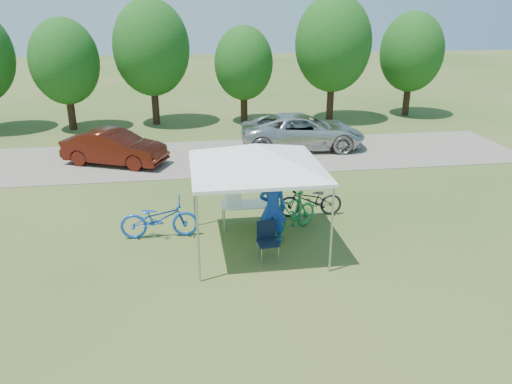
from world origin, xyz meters
TOP-DOWN VIEW (x-y plane):
  - ground at (0.00, 0.00)m, footprint 100.00×100.00m
  - gravel_strip at (0.00, 8.00)m, footprint 24.00×5.00m
  - canopy at (0.00, 0.00)m, footprint 4.53×4.53m
  - treeline at (-0.29, 14.05)m, footprint 24.89×4.28m
  - folding_table at (0.05, 1.30)m, footprint 1.62×0.68m
  - folding_chair at (0.18, -0.61)m, footprint 0.52×0.54m
  - cooler at (-0.44, 1.30)m, footprint 0.43×0.29m
  - ice_cream_cup at (0.54, 1.25)m, footprint 0.09×0.09m
  - cyclist at (0.46, 0.23)m, footprint 0.78×0.61m
  - bike_blue at (-2.44, 0.94)m, footprint 2.05×0.74m
  - bike_green at (1.08, 0.73)m, footprint 1.80×1.44m
  - bike_dark at (1.85, 1.69)m, footprint 1.89×0.67m
  - minivan at (3.32, 8.76)m, footprint 5.37×2.78m
  - sedan at (-4.31, 7.63)m, footprint 4.18×2.84m

SIDE VIEW (x-z plane):
  - ground at x=0.00m, z-range 0.00..0.00m
  - gravel_strip at x=0.00m, z-range 0.00..0.02m
  - bike_dark at x=1.85m, z-range 0.00..0.99m
  - bike_blue at x=-2.44m, z-range 0.00..1.07m
  - bike_green at x=1.08m, z-range 0.00..1.09m
  - folding_chair at x=0.18m, z-range 0.09..1.02m
  - folding_table at x=0.05m, z-range 0.29..0.96m
  - sedan at x=-4.31m, z-range 0.02..1.32m
  - ice_cream_cup at x=0.54m, z-range 0.67..0.74m
  - minivan at x=3.32m, z-range 0.02..1.47m
  - cooler at x=-0.44m, z-range 0.67..0.98m
  - cyclist at x=0.46m, z-range 0.00..1.89m
  - canopy at x=0.00m, z-range 1.15..4.15m
  - treeline at x=-0.29m, z-range 0.38..6.68m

